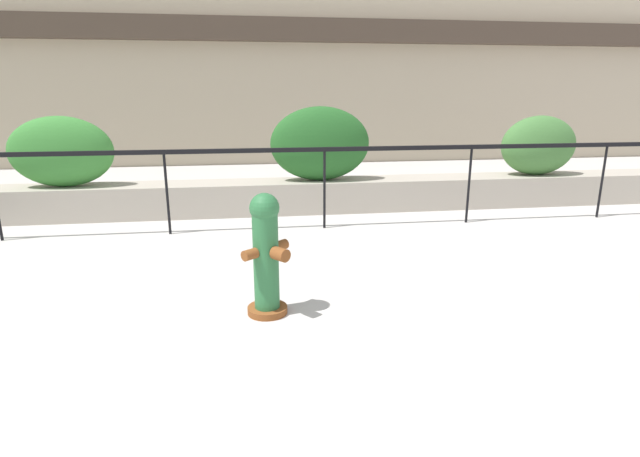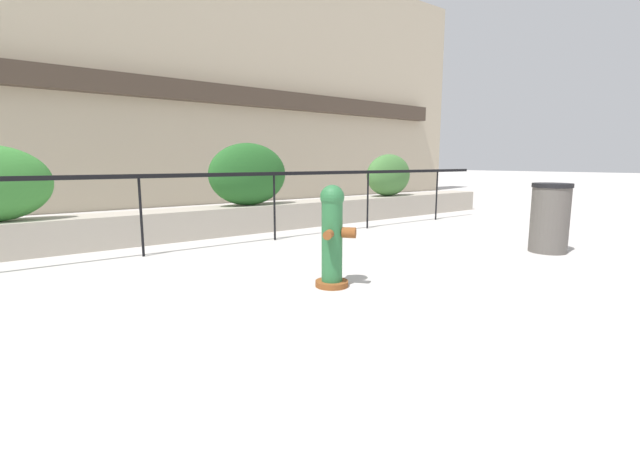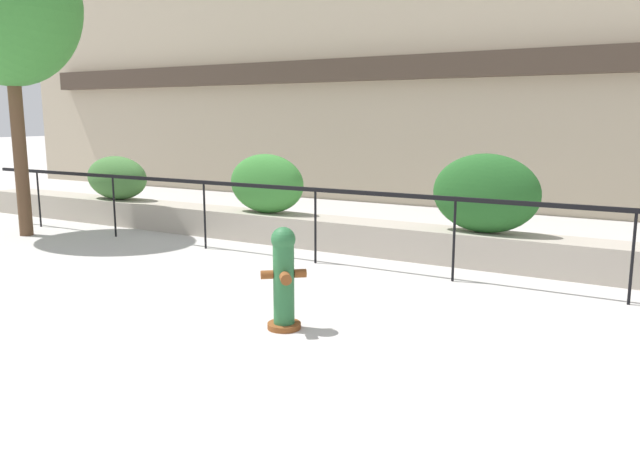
{
  "view_description": "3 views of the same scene",
  "coord_description": "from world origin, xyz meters",
  "px_view_note": "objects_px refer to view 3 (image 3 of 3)",
  "views": [
    {
      "loc": [
        1.08,
        -1.91,
        1.9
      ],
      "look_at": [
        1.8,
        2.99,
        0.53
      ],
      "focal_mm": 28.0,
      "sensor_mm": 36.0,
      "label": 1
    },
    {
      "loc": [
        -1.54,
        -1.29,
        1.31
      ],
      "look_at": [
        1.53,
        2.81,
        0.51
      ],
      "focal_mm": 24.0,
      "sensor_mm": 36.0,
      "label": 2
    },
    {
      "loc": [
        4.64,
        -3.07,
        2.18
      ],
      "look_at": [
        1.03,
        3.25,
        0.88
      ],
      "focal_mm": 35.0,
      "sensor_mm": 36.0,
      "label": 3
    }
  ],
  "objects_px": {
    "fire_hydrant": "(284,277)",
    "street_tree": "(8,6)",
    "hedge_bush_2": "(486,193)",
    "hedge_bush_1": "(266,184)",
    "hedge_bush_0": "(117,178)"
  },
  "relations": [
    {
      "from": "hedge_bush_2",
      "to": "street_tree",
      "type": "distance_m",
      "value": 8.83
    },
    {
      "from": "hedge_bush_1",
      "to": "hedge_bush_2",
      "type": "relative_size",
      "value": 0.95
    },
    {
      "from": "hedge_bush_0",
      "to": "hedge_bush_2",
      "type": "distance_m",
      "value": 7.64
    },
    {
      "from": "hedge_bush_0",
      "to": "hedge_bush_1",
      "type": "distance_m",
      "value": 3.75
    },
    {
      "from": "hedge_bush_2",
      "to": "fire_hydrant",
      "type": "relative_size",
      "value": 1.47
    },
    {
      "from": "hedge_bush_1",
      "to": "street_tree",
      "type": "xyz_separation_m",
      "value": [
        -4.2,
        -1.83,
        3.08
      ]
    },
    {
      "from": "fire_hydrant",
      "to": "street_tree",
      "type": "distance_m",
      "value": 8.15
    },
    {
      "from": "fire_hydrant",
      "to": "street_tree",
      "type": "height_order",
      "value": "street_tree"
    },
    {
      "from": "hedge_bush_1",
      "to": "hedge_bush_2",
      "type": "height_order",
      "value": "hedge_bush_2"
    },
    {
      "from": "fire_hydrant",
      "to": "street_tree",
      "type": "relative_size",
      "value": 0.2
    },
    {
      "from": "hedge_bush_0",
      "to": "street_tree",
      "type": "distance_m",
      "value": 3.68
    },
    {
      "from": "hedge_bush_2",
      "to": "fire_hydrant",
      "type": "bearing_deg",
      "value": -105.05
    },
    {
      "from": "hedge_bush_0",
      "to": "hedge_bush_1",
      "type": "relative_size",
      "value": 1.04
    },
    {
      "from": "street_tree",
      "to": "fire_hydrant",
      "type": "bearing_deg",
      "value": -15.83
    },
    {
      "from": "hedge_bush_1",
      "to": "street_tree",
      "type": "bearing_deg",
      "value": -156.4
    }
  ]
}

